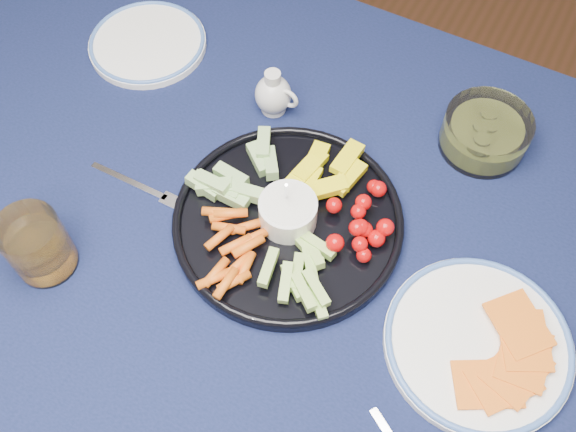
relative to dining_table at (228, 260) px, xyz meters
The scene contains 8 objects.
dining_table is the anchor object (origin of this frame).
crudite_platter 0.14m from the dining_table, 36.09° to the left, with size 0.33×0.33×0.11m.
creamer_pitcher 0.27m from the dining_table, 101.12° to the left, with size 0.07×0.06×0.08m.
pickle_bowl 0.44m from the dining_table, 49.85° to the left, with size 0.13×0.13×0.06m.
cheese_plate 0.39m from the dining_table, ahead, with size 0.24×0.24×0.03m.
juice_tumbler 0.28m from the dining_table, 140.52° to the right, with size 0.08×0.08×0.10m.
fork_left 0.17m from the dining_table, behind, with size 0.16×0.02×0.00m.
side_plate_extra 0.41m from the dining_table, 140.14° to the left, with size 0.20×0.20×0.02m.
Camera 1 is at (0.30, -0.36, 1.55)m, focal length 40.00 mm.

